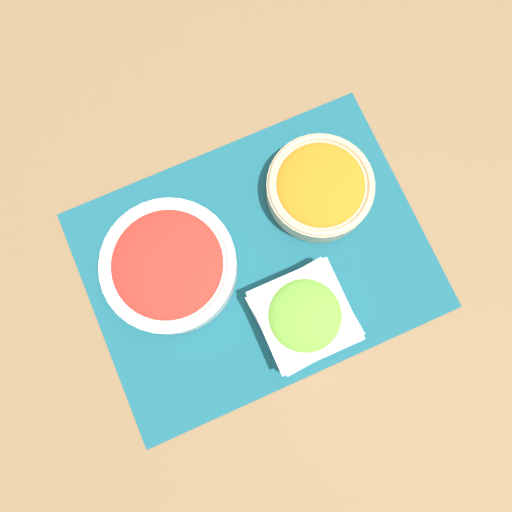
{
  "coord_description": "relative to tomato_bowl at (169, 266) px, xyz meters",
  "views": [
    {
      "loc": [
        -0.05,
        -0.11,
        0.72
      ],
      "look_at": [
        0.0,
        0.0,
        0.03
      ],
      "focal_mm": 35.0,
      "sensor_mm": 36.0,
      "label": 1
    }
  ],
  "objects": [
    {
      "name": "lettuce_bowl",
      "position": [
        0.14,
        -0.14,
        -0.0
      ],
      "size": [
        0.13,
        0.13,
        0.06
      ],
      "color": "white",
      "rests_on": "placemat"
    },
    {
      "name": "placemat",
      "position": [
        0.12,
        -0.04,
        -0.03
      ],
      "size": [
        0.49,
        0.36,
        0.0
      ],
      "color": "#195B6B",
      "rests_on": "ground_plane"
    },
    {
      "name": "carrot_bowl",
      "position": [
        0.24,
        0.02,
        -0.01
      ],
      "size": [
        0.16,
        0.16,
        0.05
      ],
      "color": "#C6B28E",
      "rests_on": "placemat"
    },
    {
      "name": "ground_plane",
      "position": [
        0.12,
        -0.04,
        -0.04
      ],
      "size": [
        3.0,
        3.0,
        0.0
      ],
      "primitive_type": "plane",
      "color": "olive"
    },
    {
      "name": "tomato_bowl",
      "position": [
        0.0,
        0.0,
        0.0
      ],
      "size": [
        0.19,
        0.19,
        0.06
      ],
      "color": "white",
      "rests_on": "placemat"
    }
  ]
}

